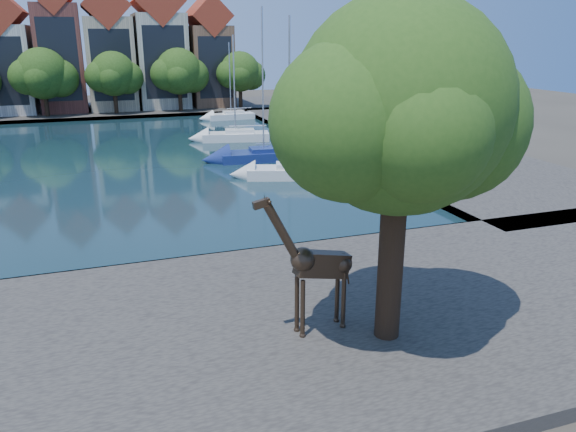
% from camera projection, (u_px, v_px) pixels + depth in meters
% --- Properties ---
extents(ground, '(160.00, 160.00, 0.00)m').
position_uv_depth(ground, '(131.00, 274.00, 24.28)').
color(ground, '#38332B').
rests_on(ground, ground).
extents(water_basin, '(38.00, 50.00, 0.08)m').
position_uv_depth(water_basin, '(109.00, 161.00, 45.84)').
color(water_basin, black).
rests_on(water_basin, ground).
extents(near_quay, '(50.00, 14.00, 0.50)m').
position_uv_depth(near_quay, '(147.00, 350.00, 17.91)').
color(near_quay, '#45423C').
rests_on(near_quay, ground).
extents(far_quay, '(60.00, 16.00, 0.50)m').
position_uv_depth(far_quay, '(99.00, 111.00, 74.55)').
color(far_quay, '#45423C').
rests_on(far_quay, ground).
extents(right_quay, '(14.00, 52.00, 0.50)m').
position_uv_depth(right_quay, '(382.00, 140.00, 53.56)').
color(right_quay, '#45423C').
rests_on(right_quay, ground).
extents(plane_tree, '(8.32, 6.40, 10.62)m').
position_uv_depth(plane_tree, '(403.00, 114.00, 16.19)').
color(plane_tree, '#332114').
rests_on(plane_tree, near_quay).
extents(townhouse_west_inner, '(6.43, 9.18, 15.15)m').
position_uv_depth(townhouse_west_inner, '(4.00, 56.00, 69.08)').
color(townhouse_west_inner, beige).
rests_on(townhouse_west_inner, far_quay).
extents(townhouse_center, '(5.44, 9.18, 16.93)m').
position_uv_depth(townhouse_center, '(59.00, 47.00, 70.79)').
color(townhouse_center, brown).
rests_on(townhouse_center, far_quay).
extents(townhouse_east_inner, '(5.94, 9.18, 15.79)m').
position_uv_depth(townhouse_east_inner, '(109.00, 52.00, 72.86)').
color(townhouse_east_inner, tan).
rests_on(townhouse_east_inner, far_quay).
extents(townhouse_east_mid, '(6.43, 9.18, 16.65)m').
position_uv_depth(townhouse_east_mid, '(160.00, 49.00, 74.77)').
color(townhouse_east_mid, '#BDB7A1').
rests_on(townhouse_east_mid, far_quay).
extents(townhouse_east_end, '(5.44, 9.18, 14.43)m').
position_uv_depth(townhouse_east_end, '(208.00, 56.00, 77.10)').
color(townhouse_east_end, brown).
rests_on(townhouse_east_end, far_quay).
extents(far_tree_mid_west, '(7.80, 6.00, 8.00)m').
position_uv_depth(far_tree_mid_west, '(44.00, 75.00, 66.21)').
color(far_tree_mid_west, '#332114').
rests_on(far_tree_mid_west, far_quay).
extents(far_tree_mid_east, '(7.02, 5.40, 7.52)m').
position_uv_depth(far_tree_mid_east, '(114.00, 75.00, 68.75)').
color(far_tree_mid_east, '#332114').
rests_on(far_tree_mid_east, far_quay).
extents(far_tree_east, '(7.54, 5.80, 7.84)m').
position_uv_depth(far_tree_east, '(180.00, 73.00, 71.21)').
color(far_tree_east, '#332114').
rests_on(far_tree_east, far_quay).
extents(far_tree_far_east, '(6.76, 5.20, 7.36)m').
position_uv_depth(far_tree_far_east, '(241.00, 73.00, 73.75)').
color(far_tree_far_east, '#332114').
rests_on(far_tree_far_east, far_quay).
extents(giraffe_statue, '(3.35, 0.74, 4.78)m').
position_uv_depth(giraffe_statue, '(315.00, 265.00, 17.92)').
color(giraffe_statue, '#37281B').
rests_on(giraffe_statue, near_quay).
extents(sailboat_right_a, '(6.31, 3.83, 11.01)m').
position_uv_depth(sailboat_right_a, '(289.00, 170.00, 39.99)').
color(sailboat_right_a, silver).
rests_on(sailboat_right_a, water_basin).
extents(sailboat_right_b, '(7.20, 3.04, 11.84)m').
position_uv_depth(sailboat_right_b, '(264.00, 153.00, 45.70)').
color(sailboat_right_b, navy).
rests_on(sailboat_right_b, water_basin).
extents(sailboat_right_c, '(6.66, 3.48, 9.78)m').
position_uv_depth(sailboat_right_c, '(236.00, 135.00, 54.17)').
color(sailboat_right_c, silver).
rests_on(sailboat_right_c, water_basin).
extents(sailboat_right_d, '(5.61, 2.16, 8.95)m').
position_uv_depth(sailboat_right_d, '(231.00, 115.00, 68.00)').
color(sailboat_right_d, white).
rests_on(sailboat_right_d, water_basin).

